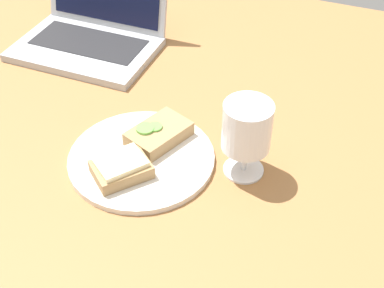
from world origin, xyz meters
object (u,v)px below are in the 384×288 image
(wine_glass, at_px, (247,129))
(plate, at_px, (142,159))
(sandwich_with_cheese, at_px, (121,168))
(laptop, at_px, (92,29))
(sandwich_with_cucumber, at_px, (159,134))

(wine_glass, bearing_deg, plate, -165.80)
(sandwich_with_cheese, bearing_deg, laptop, 125.87)
(sandwich_with_cucumber, distance_m, laptop, 0.39)
(sandwich_with_cheese, relative_size, laptop, 0.37)
(wine_glass, bearing_deg, laptop, 148.92)
(plate, bearing_deg, sandwich_with_cheese, -100.91)
(plate, bearing_deg, wine_glass, 14.20)
(sandwich_with_cheese, bearing_deg, wine_glass, 27.79)
(plate, height_order, laptop, laptop)
(wine_glass, height_order, laptop, laptop)
(sandwich_with_cheese, bearing_deg, sandwich_with_cucumber, 79.37)
(sandwich_with_cucumber, bearing_deg, wine_glass, -3.04)
(plate, relative_size, wine_glass, 1.84)
(sandwich_with_cheese, distance_m, wine_glass, 0.22)
(plate, height_order, wine_glass, wine_glass)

